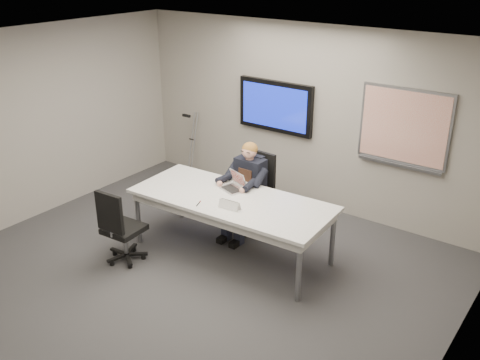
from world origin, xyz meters
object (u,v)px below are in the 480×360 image
Objects in this scene: conference_table at (232,204)px; office_chair_far at (254,206)px; office_chair_near at (122,239)px; laptop at (235,185)px; seated_person at (243,200)px.

office_chair_far is (-0.17, 0.75, -0.37)m from conference_table.
office_chair_near is 2.68× the size of laptop.
seated_person is at bearing -87.38° from office_chair_far.
office_chair_far reaches higher than office_chair_near.
office_chair_near is (-1.01, -0.99, -0.40)m from conference_table.
office_chair_far is 1.09× the size of office_chair_near.
office_chair_near is at bearing -118.30° from seated_person.
office_chair_near is (-0.84, -1.75, -0.03)m from office_chair_far.
seated_person is at bearing 106.71° from conference_table.
office_chair_far is 0.71m from laptop.
office_chair_near is at bearing -105.67° from laptop.
seated_person reaches higher than office_chair_far.
conference_table is 0.55m from seated_person.
laptop is (0.03, -0.49, 0.52)m from office_chair_far.
seated_person is at bearing -123.34° from office_chair_near.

